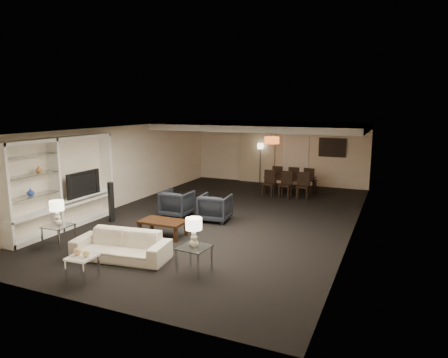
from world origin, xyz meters
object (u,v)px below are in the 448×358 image
Objects in this scene: armchair_left at (177,203)px; vase_blue at (31,192)px; pendant_light at (272,140)px; coffee_table at (163,228)px; floor_lamp at (260,163)px; floor_speaker at (111,202)px; marble_table at (83,268)px; dining_table at (290,185)px; chair_fm at (294,178)px; table_lamp_left at (57,213)px; vase_amber at (39,169)px; television at (80,183)px; side_table_left at (59,236)px; sofa at (121,245)px; armchair_right at (215,208)px; chair_nl at (268,183)px; table_lamp_right at (194,233)px; chair_fl at (279,177)px; chair_nm at (285,185)px; chair_fr at (310,180)px; chair_nr at (302,186)px; side_table_right at (194,260)px.

armchair_left is 4.45× the size of vase_blue.
coffee_table is (-0.98, -5.62, -1.73)m from pendant_light.
floor_speaker is at bearing -105.80° from floor_lamp.
marble_table is 2.49× the size of vase_blue.
dining_table is 0.67m from chair_fm.
table_lamp_left reaches higher than armchair_left.
vase_amber is at bearing -107.17° from floor_lamp.
television is at bearing 88.63° from vase_amber.
vase_blue reaches higher than chair_fm.
floor_lamp reaches higher than table_lamp_left.
sofa is at bearing 0.00° from side_table_left.
armchair_right is at bearing 41.66° from vase_amber.
coffee_table is 6.10m from dining_table.
sofa is 2.86m from floor_speaker.
floor_lamp reaches higher than chair_nl.
table_lamp_right is 0.49× the size of television.
vase_blue is 1.08× the size of vase_amber.
side_table_left is 0.97× the size of table_lamp_right.
floor_lamp reaches higher than sofa.
floor_speaker is 0.64× the size of dining_table.
chair_fm is at bearing -179.08° from chair_fl.
sofa is at bearing -100.22° from chair_nm.
table_lamp_left is (-2.68, -7.22, -1.13)m from pendant_light.
floor_speaker reaches higher than marble_table.
sofa is at bearing -9.20° from vase_amber.
chair_fr is at bearing 175.04° from chair_fm.
marble_table is (0.00, -1.10, -0.06)m from sofa.
table_lamp_left is 0.63× the size of chair_fl.
chair_fl is at bearing 128.08° from chair_nr.
armchair_left is 3.48m from side_table_left.
floor_speaker reaches higher than dining_table.
television is at bearing -109.72° from floor_lamp.
chair_nm is at bearing 56.53° from vase_amber.
sofa is 1.70m from side_table_left.
pendant_light is 3.08× the size of vase_amber.
dining_table is at bearing 60.03° from vase_blue.
chair_nr is at bearing 67.30° from floor_speaker.
floor_speaker is (-2.92, -5.14, -1.37)m from pendant_light.
chair_fm is (-0.09, 8.14, -0.34)m from table_lamp_right.
table_lamp_left is at bearing 0.00° from side_table_left.
table_lamp_left is at bearing 72.32° from chair_fr.
vase_blue is (-2.63, 1.24, 0.92)m from marble_table.
pendant_light is 2.12m from chair_fr.
sofa is at bearing -97.73° from pendant_light.
table_lamp_right is at bearing -111.35° from television.
chair_fl is at bearing 82.45° from floor_speaker.
vase_blue is 0.57m from vase_amber.
side_table_right is 6.87m from chair_nl.
side_table_right is 0.61× the size of chair_fr.
vase_amber is at bearing 174.38° from side_table_right.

